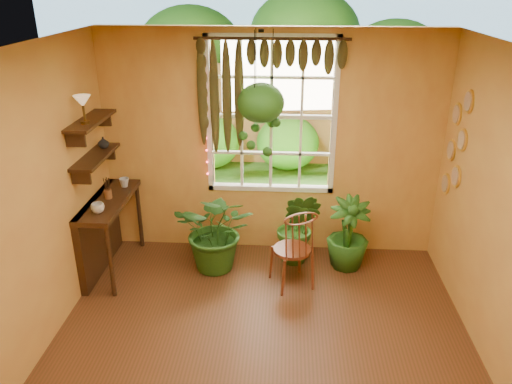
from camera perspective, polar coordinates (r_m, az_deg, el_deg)
floor at (r=4.65m, az=0.39°, el=-19.89°), size 4.50×4.50×0.00m
ceiling at (r=3.42m, az=0.52°, el=15.20°), size 4.50×4.50×0.00m
wall_back at (r=5.93m, az=1.71°, el=5.29°), size 4.00×0.00×4.00m
wall_left at (r=4.43m, az=-26.42°, el=-3.76°), size 0.00×4.50×4.50m
window at (r=5.86m, az=1.76°, el=8.64°), size 1.52×0.10×1.86m
valance_vine at (r=5.62m, az=0.90°, el=14.04°), size 1.70×0.12×1.10m
string_lights at (r=5.83m, az=-5.84°, el=8.97°), size 0.03×0.03×1.54m
wall_plates at (r=5.71m, az=21.89°, el=5.00°), size 0.04×0.32×1.10m
counter_ledge at (r=6.01m, az=-17.17°, el=-3.76°), size 0.40×1.20×0.90m
shelf_lower at (r=5.68m, az=-17.84°, el=3.87°), size 0.25×0.90×0.04m
shelf_upper at (r=5.57m, az=-18.35°, el=7.75°), size 0.25×0.90×0.04m
backyard at (r=10.43m, az=4.03°, el=12.76°), size 14.00×10.00×12.00m
windsor_chair at (r=5.55m, az=4.24°, el=-7.76°), size 0.55×0.56×1.11m
potted_plant_left at (r=5.79m, az=-4.41°, el=-4.33°), size 1.00×0.89×1.01m
potted_plant_mid at (r=5.92m, az=4.86°, el=-4.04°), size 0.65×0.59×0.94m
potted_plant_right at (r=5.94m, az=10.47°, el=-4.68°), size 0.49×0.49×0.87m
hanging_basket at (r=5.52m, az=0.56°, el=9.76°), size 0.51×0.51×1.34m
cup_a at (r=5.50m, az=-17.63°, el=-1.77°), size 0.14×0.14×0.11m
cup_b at (r=6.10m, az=-14.82°, el=1.05°), size 0.14×0.14×0.11m
brush_jar at (r=5.81m, az=-16.62°, el=0.41°), size 0.08×0.08×0.31m
shelf_vase at (r=5.88m, az=-17.06°, el=5.45°), size 0.13×0.13×0.13m
tiffany_lamp at (r=5.35m, az=-19.21°, el=9.59°), size 0.17×0.17×0.29m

